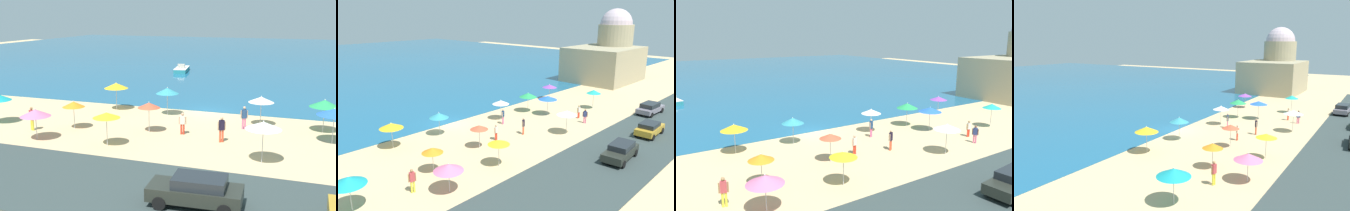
% 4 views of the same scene
% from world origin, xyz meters
% --- Properties ---
extents(ground_plane, '(160.00, 160.00, 0.00)m').
position_xyz_m(ground_plane, '(0.00, 0.00, 0.00)').
color(ground_plane, tan).
extents(coastal_road, '(80.00, 8.00, 0.06)m').
position_xyz_m(coastal_road, '(0.00, -18.00, 0.03)').
color(coastal_road, '#313D3C').
rests_on(coastal_road, ground_plane).
extents(beach_umbrella_0, '(2.32, 2.32, 2.52)m').
position_xyz_m(beach_umbrella_0, '(10.47, -6.20, 2.22)').
color(beach_umbrella_0, '#B2B2B7').
rests_on(beach_umbrella_0, ground_plane).
extents(beach_umbrella_1, '(2.00, 2.00, 2.42)m').
position_xyz_m(beach_umbrella_1, '(5.20, -3.23, 2.13)').
color(beach_umbrella_1, '#B2B2B7').
rests_on(beach_umbrella_1, ground_plane).
extents(beach_umbrella_2, '(1.84, 1.84, 2.38)m').
position_xyz_m(beach_umbrella_2, '(-3.82, -11.86, 2.13)').
color(beach_umbrella_2, '#B2B2B7').
rests_on(beach_umbrella_2, ground_plane).
extents(beach_umbrella_3, '(1.70, 1.70, 2.34)m').
position_xyz_m(beach_umbrella_3, '(-2.40, -7.87, 2.07)').
color(beach_umbrella_3, '#B2B2B7').
rests_on(beach_umbrella_3, ground_plane).
extents(beach_umbrella_4, '(1.71, 1.71, 2.21)m').
position_xyz_m(beach_umbrella_4, '(-8.23, -8.87, 1.92)').
color(beach_umbrella_4, '#B2B2B7').
rests_on(beach_umbrella_4, ground_plane).
extents(beach_umbrella_5, '(2.23, 2.23, 2.56)m').
position_xyz_m(beach_umbrella_5, '(9.87, -3.55, 2.22)').
color(beach_umbrella_5, '#B2B2B7').
rests_on(beach_umbrella_5, ground_plane).
extents(beach_umbrella_6, '(2.15, 2.15, 2.26)m').
position_xyz_m(beach_umbrella_6, '(-9.19, -12.25, 1.94)').
color(beach_umbrella_6, '#B2B2B7').
rests_on(beach_umbrella_6, ground_plane).
extents(beach_umbrella_7, '(2.25, 2.25, 2.48)m').
position_xyz_m(beach_umbrella_7, '(-14.90, -9.52, 2.15)').
color(beach_umbrella_7, '#B2B2B7').
rests_on(beach_umbrella_7, ground_plane).
extents(beach_umbrella_8, '(1.88, 1.88, 2.63)m').
position_xyz_m(beach_umbrella_8, '(16.89, -8.93, 2.32)').
color(beach_umbrella_8, '#B2B2B7').
rests_on(beach_umbrella_8, ground_plane).
extents(beach_umbrella_9, '(2.16, 2.16, 2.62)m').
position_xyz_m(beach_umbrella_9, '(6.43, -11.67, 2.32)').
color(beach_umbrella_9, '#B2B2B7').
rests_on(beach_umbrella_9, ground_plane).
extents(beach_umbrella_10, '(2.19, 2.19, 2.57)m').
position_xyz_m(beach_umbrella_10, '(-8.05, -1.99, 2.25)').
color(beach_umbrella_10, '#B2B2B7').
rests_on(beach_umbrella_10, ground_plane).
extents(beach_umbrella_11, '(2.00, 2.00, 2.48)m').
position_xyz_m(beach_umbrella_11, '(-2.95, -2.30, 2.15)').
color(beach_umbrella_11, '#B2B2B7').
rests_on(beach_umbrella_11, ground_plane).
extents(beach_umbrella_12, '(2.06, 2.06, 2.29)m').
position_xyz_m(beach_umbrella_12, '(16.88, -1.79, 2.01)').
color(beach_umbrella_12, '#B2B2B7').
rests_on(beach_umbrella_12, ground_plane).
extents(bather_0, '(0.52, 0.36, 1.81)m').
position_xyz_m(bather_0, '(3.25, -8.47, 1.02)').
color(bather_0, '#EB4C2D').
rests_on(bather_0, ground_plane).
extents(bather_1, '(0.56, 0.27, 1.65)m').
position_xyz_m(bather_1, '(0.12, -7.55, 0.92)').
color(bather_1, red).
rests_on(bather_1, ground_plane).
extents(bather_2, '(0.57, 0.25, 1.60)m').
position_xyz_m(bather_2, '(12.07, -9.72, 0.90)').
color(bather_2, '#F13923').
rests_on(bather_2, ground_plane).
extents(bather_3, '(0.34, 0.54, 1.68)m').
position_xyz_m(bather_3, '(10.90, -11.27, 0.94)').
color(bather_3, '#E06088').
rests_on(bather_3, ground_plane).
extents(bather_4, '(0.55, 0.30, 1.83)m').
position_xyz_m(bather_4, '(-10.99, -10.38, 1.03)').
color(bather_4, yellow).
rests_on(bather_4, ground_plane).
extents(bather_5, '(0.53, 0.34, 1.81)m').
position_xyz_m(bather_5, '(4.14, -4.62, 1.02)').
color(bather_5, '#E0608C').
rests_on(bather_5, ground_plane).
extents(parked_car_3, '(4.56, 2.10, 1.43)m').
position_xyz_m(parked_car_3, '(19.68, -15.38, 0.82)').
color(parked_car_3, slate).
rests_on(parked_car_3, coastal_road).
extents(harbor_fortress, '(13.76, 11.00, 13.18)m').
position_xyz_m(harbor_fortress, '(37.06, -0.56, 4.64)').
color(harbor_fortress, tan).
rests_on(harbor_fortress, ground_plane).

